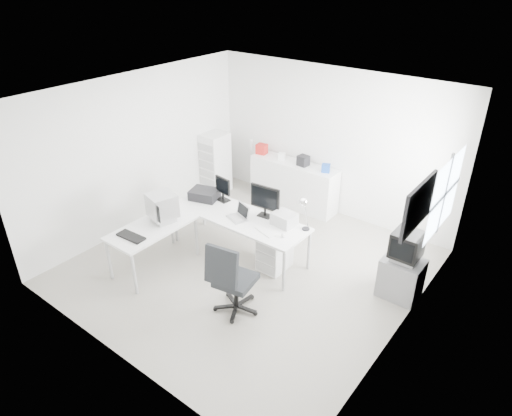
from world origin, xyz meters
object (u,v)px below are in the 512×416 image
Objects in this scene: laptop at (237,212)px; filing_cabinet at (215,163)px; laser_printer at (284,219)px; office_chair at (236,277)px; lcd_monitor_small at (223,189)px; inkjet_printer at (204,194)px; lcd_monitor_large at (265,201)px; crt_tv at (407,247)px; main_desk at (239,235)px; tv_cabinet at (401,278)px; sideboard at (293,184)px; side_desk at (154,247)px; drawer_pedestal at (275,252)px; crt_monitor at (162,208)px.

laptop is 2.60m from filing_cabinet.
office_chair is (0.11, -1.32, -0.28)m from laser_printer.
inkjet_printer is at bearing -145.22° from lcd_monitor_small.
crt_tv is at bearing 3.95° from lcd_monitor_large.
main_desk is 3.84× the size of tv_cabinet.
laser_printer is (0.70, 0.32, -0.02)m from laptop.
crt_tv is (0.00, 0.00, 0.54)m from tv_cabinet.
laptop is (-0.30, -0.35, -0.15)m from lcd_monitor_large.
laser_printer reaches higher than sideboard.
tv_cabinet is at bearing -11.90° from filing_cabinet.
lcd_monitor_small is (0.30, 1.35, 0.59)m from side_desk.
main_desk is 2.11× the size of office_chair.
inkjet_printer reaches higher than main_desk.
laser_printer is at bearing 6.90° from lcd_monitor_small.
inkjet_printer is 1.60m from laser_printer.
lcd_monitor_small is at bearing -176.27° from laser_printer.
filing_cabinet is (-2.63, 1.51, 0.35)m from drawer_pedestal.
laser_printer is (0.05, 0.17, 0.55)m from drawer_pedestal.
tv_cabinet is 3.19m from sideboard.
laser_printer is at bearing -167.76° from tv_cabinet.
lcd_monitor_large is 0.86× the size of tv_cabinet.
main_desk is 6.91× the size of laser_printer.
sideboard is at bearing 116.02° from drawer_pedestal.
laser_printer is at bearing 48.63° from crt_monitor.
drawer_pedestal is at bearing 45.00° from crt_monitor.
drawer_pedestal is 0.33× the size of sideboard.
inkjet_printer is at bearing -172.56° from laptop.
lcd_monitor_large is at bearing 8.22° from lcd_monitor_small.
side_desk is 1.23× the size of office_chair.
office_chair is at bearing -31.15° from laptop.
laser_printer reaches higher than main_desk.
crt_monitor is 0.39× the size of office_chair.
crt_tv is at bearing 16.81° from drawer_pedestal.
office_chair is at bearing -134.95° from tv_cabinet.
side_desk is at bearing -153.37° from tv_cabinet.
crt_monitor is 0.35× the size of filing_cabinet.
filing_cabinet is (-1.08, 2.66, 0.27)m from side_desk.
lcd_monitor_small reaches higher than office_chair.
lcd_monitor_small is at bearing 174.62° from lcd_monitor_large.
side_desk is at bearing -112.02° from laptop.
lcd_monitor_large is 0.47× the size of office_chair.
laser_printer is 1.94m from tv_cabinet.
office_chair is 3.35m from sideboard.
lcd_monitor_small is 0.23× the size of sideboard.
drawer_pedestal is 1.95m from tv_cabinet.
laser_printer is at bearing -26.62° from filing_cabinet.
office_chair is at bearing -134.95° from crt_tv.
lcd_monitor_large reaches higher than side_desk.
office_chair is at bearing -0.03° from side_desk.
inkjet_printer is at bearing 178.15° from drawer_pedestal.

